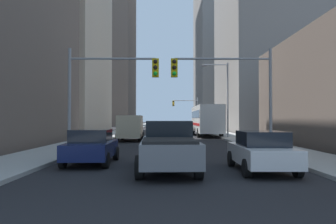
{
  "coord_description": "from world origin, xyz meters",
  "views": [
    {
      "loc": [
        -0.23,
        -2.83,
        1.99
      ],
      "look_at": [
        0.0,
        37.97,
        2.79
      ],
      "focal_mm": 35.73,
      "sensor_mm": 36.0,
      "label": 1
    }
  ],
  "objects_px": {
    "pickup_truck_grey": "(169,146)",
    "cargo_van_beige": "(130,126)",
    "sedan_red": "(168,128)",
    "sedan_white": "(261,151)",
    "traffic_signal_far_right": "(186,107)",
    "traffic_signal_near_left": "(109,81)",
    "traffic_signal_near_right": "(226,81)",
    "sedan_navy": "(92,146)",
    "city_bus": "(206,119)",
    "sedan_black": "(170,136)",
    "sedan_maroon": "(189,126)"
  },
  "relations": [
    {
      "from": "city_bus",
      "to": "cargo_van_beige",
      "type": "bearing_deg",
      "value": -134.18
    },
    {
      "from": "cargo_van_beige",
      "to": "traffic_signal_near_left",
      "type": "height_order",
      "value": "traffic_signal_near_left"
    },
    {
      "from": "city_bus",
      "to": "traffic_signal_far_right",
      "type": "xyz_separation_m",
      "value": [
        -0.72,
        25.12,
        2.16
      ]
    },
    {
      "from": "pickup_truck_grey",
      "to": "sedan_red",
      "type": "xyz_separation_m",
      "value": [
        0.19,
        30.22,
        -0.16
      ]
    },
    {
      "from": "sedan_white",
      "to": "traffic_signal_far_right",
      "type": "bearing_deg",
      "value": 89.69
    },
    {
      "from": "pickup_truck_grey",
      "to": "sedan_black",
      "type": "distance_m",
      "value": 11.24
    },
    {
      "from": "traffic_signal_near_left",
      "to": "traffic_signal_near_right",
      "type": "relative_size",
      "value": 1.0
    },
    {
      "from": "sedan_white",
      "to": "sedan_maroon",
      "type": "relative_size",
      "value": 0.99
    },
    {
      "from": "sedan_black",
      "to": "sedan_red",
      "type": "distance_m",
      "value": 18.99
    },
    {
      "from": "cargo_van_beige",
      "to": "traffic_signal_near_left",
      "type": "relative_size",
      "value": 0.88
    },
    {
      "from": "cargo_van_beige",
      "to": "sedan_maroon",
      "type": "distance_m",
      "value": 23.01
    },
    {
      "from": "sedan_red",
      "to": "traffic_signal_near_right",
      "type": "xyz_separation_m",
      "value": [
        3.13,
        -24.06,
        3.36
      ]
    },
    {
      "from": "city_bus",
      "to": "traffic_signal_near_left",
      "type": "bearing_deg",
      "value": -112.27
    },
    {
      "from": "pickup_truck_grey",
      "to": "traffic_signal_near_right",
      "type": "xyz_separation_m",
      "value": [
        3.32,
        6.16,
        3.2
      ]
    },
    {
      "from": "cargo_van_beige",
      "to": "sedan_black",
      "type": "distance_m",
      "value": 6.96
    },
    {
      "from": "pickup_truck_grey",
      "to": "traffic_signal_near_left",
      "type": "distance_m",
      "value": 7.69
    },
    {
      "from": "sedan_white",
      "to": "sedan_navy",
      "type": "relative_size",
      "value": 0.99
    },
    {
      "from": "city_bus",
      "to": "pickup_truck_grey",
      "type": "relative_size",
      "value": 2.11
    },
    {
      "from": "traffic_signal_near_right",
      "to": "cargo_van_beige",
      "type": "bearing_deg",
      "value": 120.88
    },
    {
      "from": "city_bus",
      "to": "sedan_navy",
      "type": "distance_m",
      "value": 24.6
    },
    {
      "from": "cargo_van_beige",
      "to": "sedan_black",
      "type": "height_order",
      "value": "cargo_van_beige"
    },
    {
      "from": "sedan_white",
      "to": "cargo_van_beige",
      "type": "bearing_deg",
      "value": 111.2
    },
    {
      "from": "pickup_truck_grey",
      "to": "sedan_maroon",
      "type": "distance_m",
      "value": 39.36
    },
    {
      "from": "sedan_black",
      "to": "traffic_signal_near_left",
      "type": "height_order",
      "value": "traffic_signal_near_left"
    },
    {
      "from": "sedan_red",
      "to": "sedan_maroon",
      "type": "bearing_deg",
      "value": 69.68
    },
    {
      "from": "pickup_truck_grey",
      "to": "traffic_signal_far_right",
      "type": "distance_m",
      "value": 50.58
    },
    {
      "from": "sedan_maroon",
      "to": "traffic_signal_near_left",
      "type": "height_order",
      "value": "traffic_signal_near_left"
    },
    {
      "from": "sedan_white",
      "to": "traffic_signal_near_right",
      "type": "bearing_deg",
      "value": 91.39
    },
    {
      "from": "city_bus",
      "to": "sedan_black",
      "type": "distance_m",
      "value": 14.67
    },
    {
      "from": "cargo_van_beige",
      "to": "sedan_navy",
      "type": "distance_m",
      "value": 15.31
    },
    {
      "from": "sedan_red",
      "to": "traffic_signal_near_left",
      "type": "xyz_separation_m",
      "value": [
        -3.53,
        -24.06,
        3.33
      ]
    },
    {
      "from": "traffic_signal_near_right",
      "to": "sedan_white",
      "type": "bearing_deg",
      "value": -88.61
    },
    {
      "from": "cargo_van_beige",
      "to": "traffic_signal_near_right",
      "type": "bearing_deg",
      "value": -59.12
    },
    {
      "from": "sedan_black",
      "to": "city_bus",
      "type": "bearing_deg",
      "value": 73.0
    },
    {
      "from": "sedan_black",
      "to": "sedan_maroon",
      "type": "xyz_separation_m",
      "value": [
        3.32,
        27.97,
        0.0
      ]
    },
    {
      "from": "sedan_maroon",
      "to": "sedan_navy",
      "type": "bearing_deg",
      "value": -100.47
    },
    {
      "from": "pickup_truck_grey",
      "to": "traffic_signal_far_right",
      "type": "height_order",
      "value": "traffic_signal_far_right"
    },
    {
      "from": "sedan_white",
      "to": "sedan_navy",
      "type": "bearing_deg",
      "value": 162.44
    },
    {
      "from": "city_bus",
      "to": "sedan_white",
      "type": "xyz_separation_m",
      "value": [
        -0.99,
        -25.46,
        -1.16
      ]
    },
    {
      "from": "sedan_red",
      "to": "sedan_white",
      "type": "bearing_deg",
      "value": -83.84
    },
    {
      "from": "sedan_navy",
      "to": "pickup_truck_grey",
      "type": "bearing_deg",
      "value": -29.81
    },
    {
      "from": "sedan_navy",
      "to": "sedan_maroon",
      "type": "height_order",
      "value": "same"
    },
    {
      "from": "sedan_white",
      "to": "sedan_black",
      "type": "height_order",
      "value": "same"
    },
    {
      "from": "cargo_van_beige",
      "to": "sedan_white",
      "type": "distance_m",
      "value": 18.74
    },
    {
      "from": "cargo_van_beige",
      "to": "sedan_white",
      "type": "bearing_deg",
      "value": -68.8
    },
    {
      "from": "traffic_signal_near_left",
      "to": "traffic_signal_far_right",
      "type": "bearing_deg",
      "value": 80.88
    },
    {
      "from": "sedan_maroon",
      "to": "traffic_signal_near_left",
      "type": "bearing_deg",
      "value": -101.72
    },
    {
      "from": "pickup_truck_grey",
      "to": "cargo_van_beige",
      "type": "relative_size",
      "value": 1.04
    },
    {
      "from": "sedan_white",
      "to": "sedan_red",
      "type": "xyz_separation_m",
      "value": [
        -3.29,
        30.46,
        0.0
      ]
    },
    {
      "from": "pickup_truck_grey",
      "to": "cargo_van_beige",
      "type": "bearing_deg",
      "value": 100.84
    }
  ]
}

